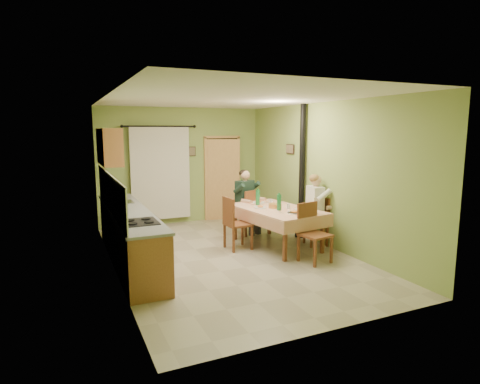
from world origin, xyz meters
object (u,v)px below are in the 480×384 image
chair_far (246,221)px  stove_flue (301,190)px  chair_near (314,245)px  man_far (246,195)px  dining_table (276,227)px  chair_right (316,231)px  chair_left (237,234)px  man_right (317,201)px

chair_far → stove_flue: stove_flue is taller
chair_near → man_far: (-0.28, 2.20, 0.59)m
dining_table → chair_right: 0.81m
chair_right → chair_left: (-1.54, 0.40, 0.00)m
chair_right → man_right: 0.59m
chair_right → stove_flue: (0.05, 0.64, 0.74)m
chair_far → man_right: man_right is taller
chair_left → man_right: size_ratio=0.73×
chair_right → man_right: size_ratio=0.69×
man_far → man_right: (0.91, -1.34, 0.00)m
chair_near → chair_right: bearing=-137.8°
dining_table → chair_left: chair_left is taller
dining_table → chair_near: 1.12m
dining_table → chair_far: 1.09m
chair_left → stove_flue: 1.77m
chair_far → chair_right: (0.92, -1.33, -0.00)m
chair_near → stove_flue: stove_flue is taller
chair_right → man_far: man_far is taller
chair_right → man_far: bearing=43.6°
dining_table → chair_left: size_ratio=2.04×
man_right → chair_right: bearing=-90.0°
chair_left → stove_flue: size_ratio=0.36×
chair_far → stove_flue: 1.39m
dining_table → chair_left: (-0.77, 0.14, -0.09)m
chair_left → man_right: 1.69m
chair_near → stove_flue: (0.69, 1.50, 0.73)m
man_right → chair_near: bearing=153.0°
man_far → dining_table: bearing=-102.7°
man_far → man_right: same height
chair_far → dining_table: bearing=-102.9°
stove_flue → chair_right: bearing=-94.2°
chair_left → dining_table: bearing=76.2°
man_right → stove_flue: size_ratio=0.50×
dining_table → man_far: bearing=90.1°
chair_right → stove_flue: stove_flue is taller
dining_table → man_right: size_ratio=1.49×
stove_flue → chair_left: bearing=-171.3°
chair_far → chair_left: chair_left is taller
chair_left → man_far: man_far is taller
chair_far → chair_right: size_ratio=1.04×
chair_near → man_right: size_ratio=0.74×
man_far → chair_near: bearing=-103.5°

